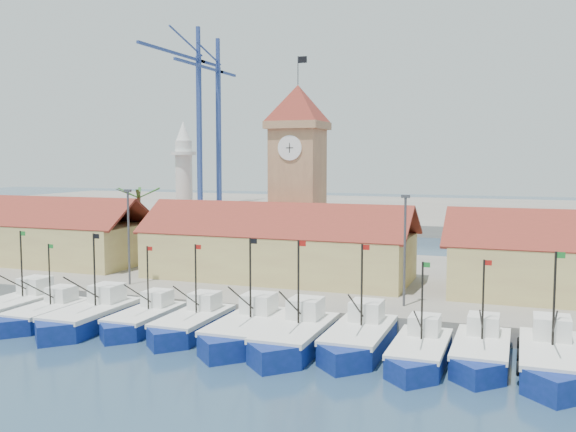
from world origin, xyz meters
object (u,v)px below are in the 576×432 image
at_px(boat_0, 15,308).
at_px(clock_tower, 298,172).
at_px(minaret, 184,189).
at_px(boat_5, 245,332).

distance_m(boat_0, clock_tower, 30.91).
bearing_deg(boat_0, minaret, 84.82).
xyz_separation_m(boat_5, minaret, (-19.13, 25.39, 8.90)).
bearing_deg(clock_tower, minaret, 172.39).
xyz_separation_m(clock_tower, minaret, (-15.00, 2.00, -2.23)).
bearing_deg(minaret, clock_tower, -7.61).
relative_size(boat_0, clock_tower, 0.45).
xyz_separation_m(boat_0, clock_tower, (17.28, 23.08, 11.17)).
relative_size(boat_0, boat_5, 0.96).
relative_size(boat_0, minaret, 0.62).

